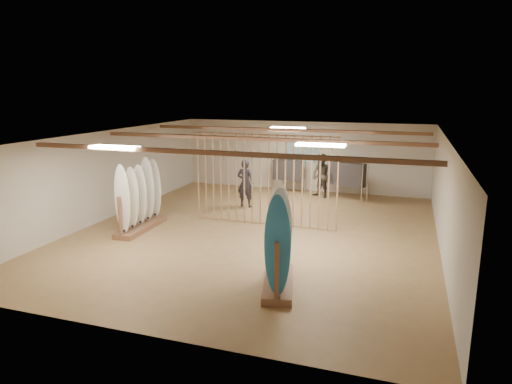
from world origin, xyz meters
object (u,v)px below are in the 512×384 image
(shopper_b, at_px, (322,173))
(clothing_rack_a, at_px, (288,170))
(rack_left, at_px, (140,207))
(clothing_rack_b, at_px, (348,174))
(rack_right, at_px, (279,254))
(shopper_a, at_px, (245,180))

(shopper_b, bearing_deg, clothing_rack_a, -166.99)
(rack_left, relative_size, shopper_b, 1.14)
(clothing_rack_b, xyz_separation_m, shopper_b, (-1.00, 0.16, -0.04))
(rack_right, distance_m, shopper_b, 8.40)
(rack_left, height_order, rack_right, rack_right)
(clothing_rack_b, height_order, shopper_a, shopper_a)
(rack_right, bearing_deg, clothing_rack_b, 74.35)
(rack_right, height_order, shopper_b, rack_right)
(shopper_a, bearing_deg, shopper_b, -131.57)
(clothing_rack_a, height_order, shopper_b, shopper_b)
(shopper_a, xyz_separation_m, shopper_b, (2.27, 2.25, -0.00))
(rack_right, relative_size, shopper_b, 1.13)
(rack_right, bearing_deg, shopper_a, 102.37)
(clothing_rack_b, bearing_deg, clothing_rack_a, -170.59)
(clothing_rack_b, distance_m, shopper_b, 1.02)
(clothing_rack_a, height_order, shopper_a, shopper_a)
(rack_left, relative_size, rack_right, 1.01)
(shopper_a, bearing_deg, rack_right, 119.30)
(rack_right, bearing_deg, clothing_rack_a, 90.15)
(shopper_a, relative_size, shopper_b, 1.00)
(shopper_a, bearing_deg, clothing_rack_b, -143.79)
(clothing_rack_a, bearing_deg, rack_left, -110.42)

